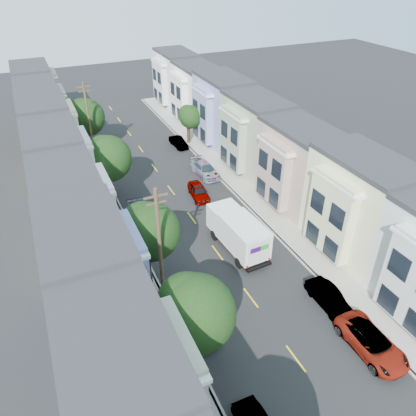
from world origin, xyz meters
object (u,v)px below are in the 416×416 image
Objects in this scene: tree_b at (194,314)px; parked_right_d at (178,142)px; utility_pole_near at (160,252)px; parked_left_c at (196,319)px; tree_far_r at (190,117)px; fedex_truck at (238,232)px; tree_d at (108,159)px; tree_c at (149,232)px; parked_right_c at (205,169)px; parked_right_a at (372,343)px; parked_right_b at (329,299)px; parked_left_d at (140,217)px; lead_sedan at (198,192)px; utility_pole_far at (90,125)px; tree_e at (85,118)px.

parked_right_d is (11.20, 32.68, -4.44)m from tree_b.
utility_pole_near reaches higher than parked_left_c.
tree_far_r is 0.76× the size of fedex_truck.
tree_d is 0.72× the size of utility_pole_near.
utility_pole_near is at bearing -89.95° from tree_c.
parked_right_c is at bearing -102.03° from tree_far_r.
parked_left_c is 11.83m from parked_right_a.
tree_far_r reaches higher than parked_right_a.
tree_d is 24.76m from parked_right_b.
parked_right_b reaches higher than parked_left_c.
tree_b is 1.99× the size of parked_right_d.
parked_left_d is (-11.79, -15.92, -2.94)m from tree_far_r.
lead_sedan is at bearing 57.68° from utility_pole_near.
fedex_truck is at bearing 47.39° from parked_left_c.
parked_left_d is (1.40, -14.75, -4.44)m from utility_pole_far.
tree_c is 7.11m from parked_left_c.
parked_right_b is (11.20, -5.07, -4.44)m from utility_pole_near.
utility_pole_near is at bearing -125.65° from parked_right_c.
utility_pole_far is at bearing -89.97° from tree_e.
parked_right_d is (3.03, 22.77, -1.22)m from fedex_truck.
tree_e is 1.68× the size of lead_sedan.
utility_pole_far is 33.32m from parked_right_b.
parked_left_d is at bearing 121.66° from parked_right_b.
parked_right_b is (9.80, -16.31, -0.00)m from parked_left_d.
fedex_truck is 14.31m from parked_right_c.
utility_pole_far reaches higher than parked_left_d.
tree_e is at bearing 90.00° from tree_b.
fedex_truck reaches higher than parked_right_b.
parked_right_d is at bearing 86.51° from parked_right_c.
tree_c is at bearing -90.00° from tree_d.
tree_c is at bearing -118.29° from tree_far_r.
tree_d is at bearing -90.00° from tree_e.
fedex_truck is 1.37× the size of parked_left_c.
tree_d is at bearing 113.69° from parked_right_a.
lead_sedan is 1.01× the size of parked_right_b.
parked_right_b is (11.20, 0.98, -4.36)m from tree_b.
tree_d is at bearing -90.01° from utility_pole_far.
parked_right_d is at bearing 67.19° from utility_pole_near.
tree_far_r is (13.20, 33.22, -1.41)m from tree_b.
tree_e is at bearing 124.84° from lead_sedan.
tree_b reaches higher than parked_left_d.
tree_c is at bearing -129.94° from parked_right_c.
parked_right_c is (11.20, 15.16, -4.32)m from tree_c.
parked_right_d is at bearing -165.00° from tree_far_r.
tree_c is 1.96× the size of parked_right_d.
tree_far_r is at bearing 5.07° from utility_pole_far.
tree_far_r is 1.04× the size of parked_left_c.
fedex_truck is at bearing 50.51° from tree_b.
lead_sedan is 1.15× the size of parked_right_d.
tree_far_r is 23.91m from fedex_truck.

